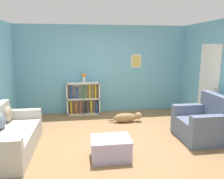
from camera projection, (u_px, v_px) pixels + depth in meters
ground_plane at (115, 141)px, 4.65m from camera, size 14.00×14.00×0.00m
wall_back at (103, 69)px, 6.58m from camera, size 5.60×0.13×2.60m
couch at (7, 137)px, 4.12m from camera, size 0.84×1.80×0.83m
bookshelf at (84, 99)px, 6.46m from camera, size 0.96×0.30×0.96m
recliner_chair at (203, 123)px, 4.73m from camera, size 0.90×1.02×0.97m
coffee_table at (111, 148)px, 3.91m from camera, size 0.71×0.53×0.39m
dog at (127, 117)px, 5.81m from camera, size 0.91×0.22×0.26m
vase at (84, 77)px, 6.32m from camera, size 0.13×0.13×0.28m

